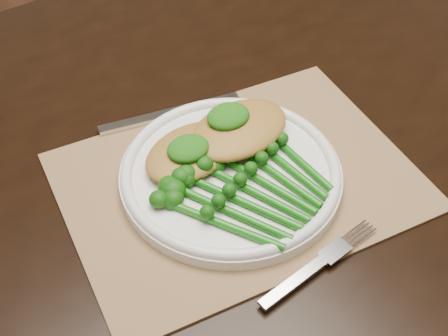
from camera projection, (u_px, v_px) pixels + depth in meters
dining_table at (241, 269)px, 1.14m from camera, size 1.61×0.92×0.75m
placemat at (239, 181)px, 0.78m from camera, size 0.46×0.37×0.00m
dinner_plate at (231, 173)px, 0.77m from camera, size 0.27×0.27×0.02m
knife at (157, 117)px, 0.85m from camera, size 0.20×0.06×0.01m
fork at (326, 258)px, 0.69m from camera, size 0.17×0.03×0.01m
chicken_fillet_left at (190, 152)px, 0.77m from camera, size 0.14×0.11×0.03m
chicken_fillet_right at (239, 129)px, 0.79m from camera, size 0.15×0.11×0.03m
pesto_dollop_left at (188, 148)px, 0.75m from camera, size 0.05×0.05×0.02m
pesto_dollop_right at (228, 116)px, 0.78m from camera, size 0.06×0.05×0.02m
broccolini_bundle at (260, 188)px, 0.74m from camera, size 0.22×0.23×0.04m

